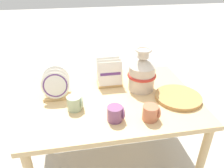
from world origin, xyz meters
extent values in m
plane|color=#B2ADA3|center=(0.00, 0.00, 0.00)|extent=(14.00, 14.00, 0.00)
cube|color=tan|center=(0.00, 0.00, 0.59)|extent=(1.23, 0.88, 0.03)
cylinder|color=tan|center=(0.56, -0.39, 0.29)|extent=(0.06, 0.06, 0.57)
cylinder|color=tan|center=(-0.56, 0.39, 0.29)|extent=(0.06, 0.06, 0.57)
cylinder|color=tan|center=(0.56, 0.39, 0.29)|extent=(0.06, 0.06, 0.57)
cylinder|color=beige|center=(0.24, 0.08, 0.71)|extent=(0.19, 0.19, 0.19)
cone|color=beige|center=(0.24, 0.08, 0.84)|extent=(0.19, 0.19, 0.07)
cylinder|color=beige|center=(0.24, 0.08, 0.90)|extent=(0.08, 0.08, 0.06)
torus|color=beige|center=(0.24, 0.08, 0.93)|extent=(0.12, 0.12, 0.02)
torus|color=#B72D23|center=(0.24, 0.08, 0.73)|extent=(0.22, 0.22, 0.02)
cube|color=tan|center=(-0.39, 0.08, 0.62)|extent=(0.19, 0.12, 0.02)
cylinder|color=tan|center=(-0.46, 0.13, 0.67)|extent=(0.01, 0.01, 0.08)
cylinder|color=tan|center=(-0.32, 0.13, 0.67)|extent=(0.01, 0.01, 0.08)
cylinder|color=white|center=(-0.39, 0.03, 0.73)|extent=(0.19, 0.04, 0.19)
torus|color=#5B3375|center=(-0.39, 0.03, 0.73)|extent=(0.17, 0.04, 0.17)
cylinder|color=white|center=(-0.39, 0.08, 0.73)|extent=(0.19, 0.04, 0.19)
cylinder|color=white|center=(-0.39, 0.13, 0.73)|extent=(0.19, 0.04, 0.19)
cube|color=tan|center=(0.01, 0.19, 0.62)|extent=(0.19, 0.12, 0.02)
cylinder|color=tan|center=(-0.05, 0.24, 0.67)|extent=(0.01, 0.01, 0.08)
cylinder|color=tan|center=(0.08, 0.24, 0.67)|extent=(0.01, 0.01, 0.08)
cube|color=white|center=(0.01, 0.14, 0.73)|extent=(0.19, 0.04, 0.18)
cube|color=white|center=(0.01, 0.19, 0.73)|extent=(0.19, 0.04, 0.18)
cube|color=white|center=(0.01, 0.24, 0.73)|extent=(0.19, 0.04, 0.18)
cube|color=#5B3375|center=(0.01, 0.14, 0.73)|extent=(0.16, 0.01, 0.02)
cylinder|color=#AD7F47|center=(0.47, -0.11, 0.61)|extent=(0.33, 0.33, 0.01)
cylinder|color=#AD7F47|center=(0.47, -0.11, 0.62)|extent=(0.33, 0.33, 0.01)
cylinder|color=#AD7F47|center=(0.47, -0.11, 0.63)|extent=(0.33, 0.33, 0.01)
cylinder|color=#9EB28E|center=(-0.27, -0.10, 0.66)|extent=(0.10, 0.10, 0.10)
torus|color=#9EB28E|center=(-0.22, -0.10, 0.66)|extent=(0.02, 0.08, 0.08)
cylinder|color=#7A4770|center=(-0.03, -0.26, 0.66)|extent=(0.10, 0.10, 0.10)
torus|color=#7A4770|center=(0.02, -0.26, 0.66)|extent=(0.02, 0.08, 0.08)
cylinder|color=#B76647|center=(0.19, -0.29, 0.66)|extent=(0.10, 0.10, 0.10)
torus|color=#B76647|center=(0.24, -0.29, 0.66)|extent=(0.02, 0.08, 0.08)
camera|label=1|loc=(-0.24, -1.32, 1.48)|focal=35.00mm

